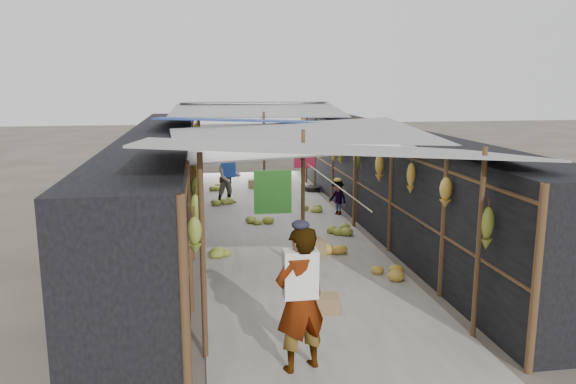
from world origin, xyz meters
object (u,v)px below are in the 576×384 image
crate_near (324,304)px  vendor_elderly (300,300)px  black_basin (312,189)px  shopper_blue (229,178)px  vendor_seated (338,198)px

crate_near → vendor_elderly: vendor_elderly is taller
vendor_elderly → black_basin: bearing=-123.0°
black_basin → vendor_elderly: (-2.38, -10.98, 0.82)m
shopper_blue → vendor_elderly: bearing=-107.8°
crate_near → black_basin: bearing=86.1°
crate_near → shopper_blue: size_ratio=0.30×
black_basin → vendor_seated: size_ratio=0.58×
vendor_elderly → shopper_blue: 9.58m
shopper_blue → black_basin: bearing=7.7°
black_basin → shopper_blue: bearing=-152.6°
crate_near → vendor_elderly: 1.92m
crate_near → black_basin: (1.72, 9.35, -0.05)m
shopper_blue → vendor_seated: size_ratio=1.62×
crate_near → shopper_blue: 8.02m
vendor_elderly → shopper_blue: vendor_elderly is taller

